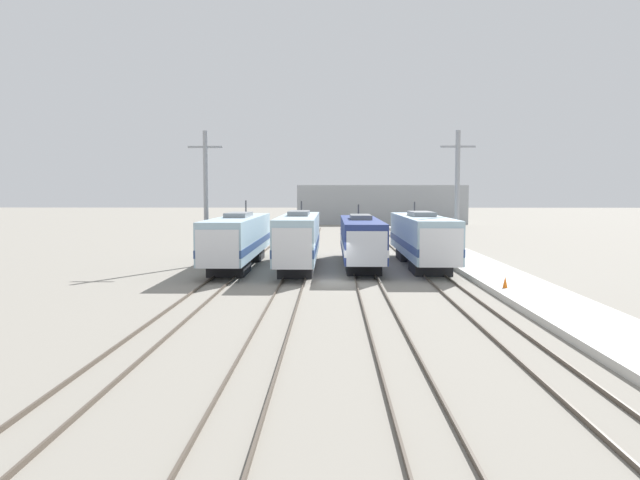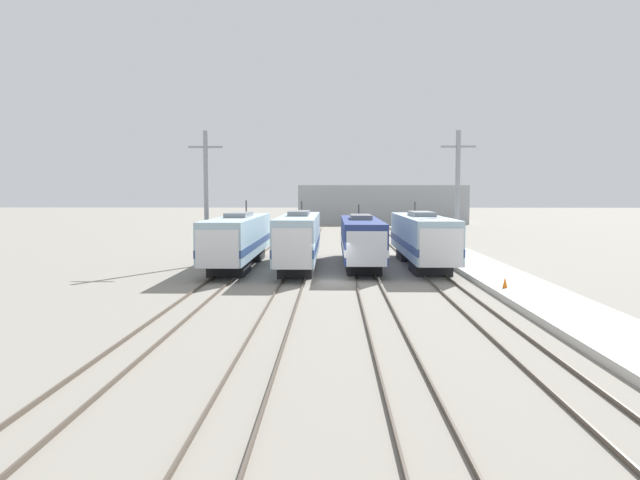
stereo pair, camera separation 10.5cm
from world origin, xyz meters
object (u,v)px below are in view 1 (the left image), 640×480
object	(u,v)px
locomotive_far_left	(238,239)
catenary_tower_right	(457,196)
catenary_tower_left	(206,196)
traffic_cone	(505,282)
locomotive_far_right	(422,238)
locomotive_center_left	(299,239)
locomotive_center_right	(361,240)

from	to	relation	value
locomotive_far_left	catenary_tower_right	bearing A→B (deg)	5.71
catenary_tower_left	traffic_cone	world-z (taller)	catenary_tower_left
locomotive_far_right	catenary_tower_right	bearing A→B (deg)	20.83
traffic_cone	locomotive_center_left	bearing A→B (deg)	137.03
locomotive_center_right	traffic_cone	size ratio (longest dim) A/B	26.95
locomotive_far_left	locomotive_center_left	distance (m)	4.79
traffic_cone	locomotive_far_left	bearing A→B (deg)	143.89
locomotive_center_right	catenary_tower_left	distance (m)	12.63
locomotive_center_right	locomotive_center_left	bearing A→B (deg)	-161.44
traffic_cone	locomotive_center_right	bearing A→B (deg)	120.09
locomotive_center_right	locomotive_far_right	distance (m)	4.70
locomotive_center_left	catenary_tower_right	size ratio (longest dim) A/B	1.63
locomotive_far_left	locomotive_center_right	world-z (taller)	locomotive_far_left
catenary_tower_left	locomotive_far_right	bearing A→B (deg)	-3.69
locomotive_far_right	traffic_cone	size ratio (longest dim) A/B	27.83
locomotive_far_right	traffic_cone	bearing A→B (deg)	-77.79
catenary_tower_left	catenary_tower_right	bearing A→B (deg)	0.00
catenary_tower_left	locomotive_far_left	bearing A→B (deg)	-31.77
locomotive_far_right	locomotive_center_left	bearing A→B (deg)	-170.51
catenary_tower_left	traffic_cone	xyz separation A→B (m)	(19.62, -14.01, -4.76)
locomotive_far_right	traffic_cone	world-z (taller)	locomotive_far_right
locomotive_far_left	locomotive_center_left	xyz separation A→B (m)	(4.70, -0.96, 0.08)
locomotive_center_right	catenary_tower_right	bearing A→B (deg)	8.13
locomotive_center_left	catenary_tower_right	bearing A→B (deg)	12.24
locomotive_center_left	locomotive_far_right	size ratio (longest dim) A/B	0.95
locomotive_far_left	catenary_tower_left	world-z (taller)	catenary_tower_left
locomotive_far_right	catenary_tower_left	bearing A→B (deg)	176.31
locomotive_far_right	catenary_tower_left	size ratio (longest dim) A/B	1.72
locomotive_center_right	locomotive_far_right	world-z (taller)	locomotive_far_right
locomotive_center_left	locomotive_center_right	xyz separation A→B (m)	(4.70, 1.58, -0.16)
locomotive_center_left	locomotive_center_right	bearing A→B (deg)	18.56
locomotive_center_left	traffic_cone	size ratio (longest dim) A/B	26.44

